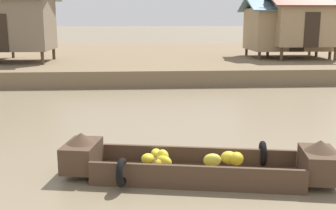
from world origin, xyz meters
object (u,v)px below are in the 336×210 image
stilt_house_mid_right (287,28)px  stilt_house_right (302,24)px  banana_boat (196,164)px  stilt_house_mid_left (8,22)px

stilt_house_mid_right → stilt_house_right: bearing=-66.9°
banana_boat → stilt_house_mid_left: (-7.67, 14.41, 2.50)m
banana_boat → stilt_house_mid_right: (7.47, 16.09, 2.13)m
stilt_house_mid_left → stilt_house_right: (15.57, 0.67, -0.13)m
stilt_house_mid_left → stilt_house_mid_right: size_ratio=0.97×
stilt_house_mid_left → stilt_house_right: stilt_house_mid_left is taller
banana_boat → stilt_house_mid_left: bearing=118.0°
stilt_house_mid_left → stilt_house_right: bearing=2.5°
banana_boat → stilt_house_mid_right: bearing=65.1°
banana_boat → stilt_house_right: 17.19m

